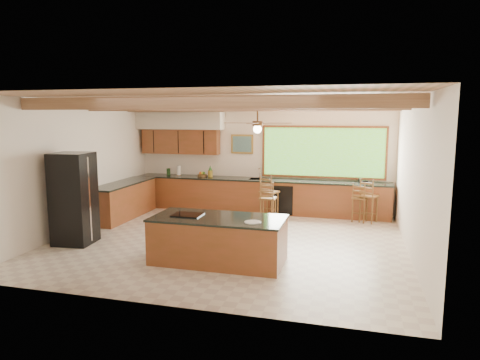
# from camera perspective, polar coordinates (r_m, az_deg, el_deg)

# --- Properties ---
(ground) EXTENTS (7.20, 7.20, 0.00)m
(ground) POSITION_cam_1_polar(r_m,az_deg,el_deg) (9.21, -1.51, -8.11)
(ground) COLOR beige
(ground) RESTS_ON ground
(room_shell) EXTENTS (7.27, 6.54, 3.02)m
(room_shell) POSITION_cam_1_polar(r_m,az_deg,el_deg) (9.50, -1.42, 5.98)
(room_shell) COLOR white
(room_shell) RESTS_ON ground
(counter_run) EXTENTS (7.12, 3.10, 1.25)m
(counter_run) POSITION_cam_1_polar(r_m,az_deg,el_deg) (11.67, -1.86, -2.19)
(counter_run) COLOR brown
(counter_run) RESTS_ON ground
(island) EXTENTS (2.40, 1.13, 0.85)m
(island) POSITION_cam_1_polar(r_m,az_deg,el_deg) (7.83, -2.90, -7.93)
(island) COLOR brown
(island) RESTS_ON ground
(refrigerator) EXTENTS (0.81, 0.79, 1.90)m
(refrigerator) POSITION_cam_1_polar(r_m,az_deg,el_deg) (9.48, -21.28, -2.32)
(refrigerator) COLOR black
(refrigerator) RESTS_ON ground
(bar_stool_a) EXTENTS (0.39, 0.39, 1.08)m
(bar_stool_a) POSITION_cam_1_polar(r_m,az_deg,el_deg) (10.39, 3.69, -2.56)
(bar_stool_a) COLOR brown
(bar_stool_a) RESTS_ON ground
(bar_stool_b) EXTENTS (0.52, 0.52, 1.14)m
(bar_stool_b) POSITION_cam_1_polar(r_m,az_deg,el_deg) (11.03, 3.87, -1.72)
(bar_stool_b) COLOR brown
(bar_stool_b) RESTS_ON ground
(bar_stool_c) EXTENTS (0.44, 0.44, 1.01)m
(bar_stool_c) POSITION_cam_1_polar(r_m,az_deg,el_deg) (11.04, 15.72, -2.43)
(bar_stool_c) COLOR brown
(bar_stool_c) RESTS_ON ground
(bar_stool_d) EXTENTS (0.52, 0.52, 1.11)m
(bar_stool_d) POSITION_cam_1_polar(r_m,az_deg,el_deg) (11.03, 16.82, -2.17)
(bar_stool_d) COLOR brown
(bar_stool_d) RESTS_ON ground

